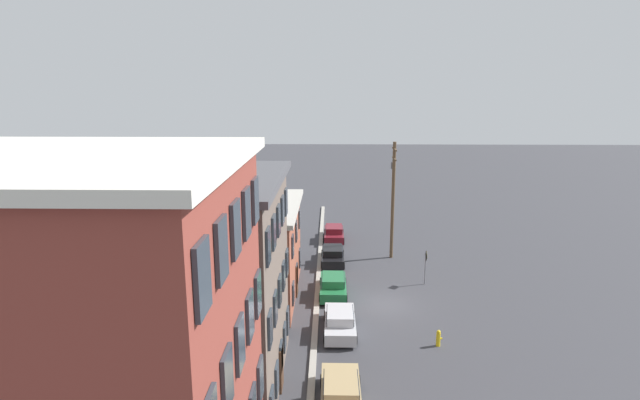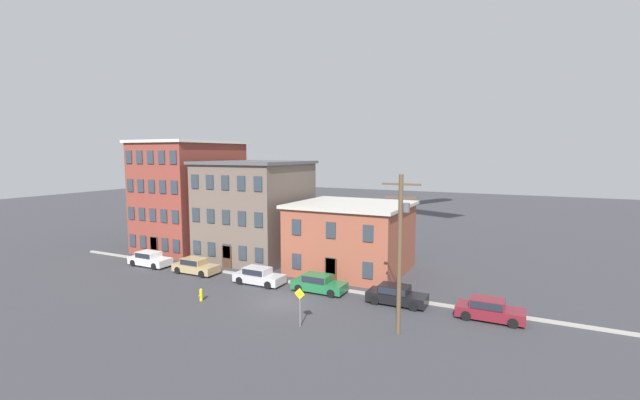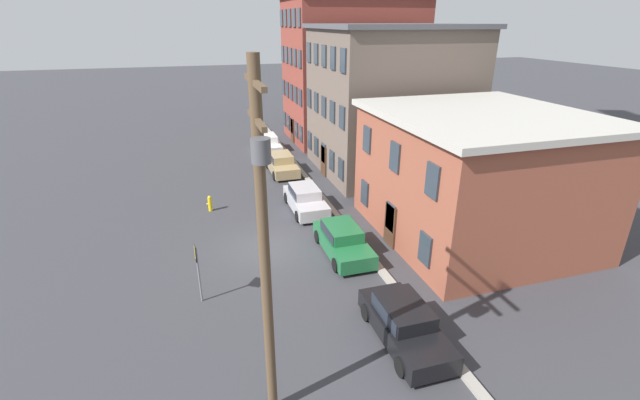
{
  "view_description": "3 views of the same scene",
  "coord_description": "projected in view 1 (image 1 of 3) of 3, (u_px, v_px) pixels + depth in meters",
  "views": [
    {
      "loc": [
        -31.34,
        3.62,
        14.18
      ],
      "look_at": [
        -0.64,
        4.27,
        7.34
      ],
      "focal_mm": 28.0,
      "sensor_mm": 36.0,
      "label": 1
    },
    {
      "loc": [
        16.66,
        -26.85,
        11.22
      ],
      "look_at": [
        1.3,
        4.28,
        7.43
      ],
      "focal_mm": 24.0,
      "sensor_mm": 36.0,
      "label": 2
    },
    {
      "loc": [
        18.94,
        -3.0,
        10.55
      ],
      "look_at": [
        1.97,
        2.13,
        3.13
      ],
      "focal_mm": 24.0,
      "sensor_mm": 36.0,
      "label": 3
    }
  ],
  "objects": [
    {
      "name": "fire_hydrant",
      "position": [
        438.0,
        338.0,
        28.07
      ],
      "size": [
        0.24,
        0.34,
        0.96
      ],
      "color": "yellow",
      "rests_on": "ground_plane"
    },
    {
      "name": "car_green",
      "position": [
        333.0,
        285.0,
        35.05
      ],
      "size": [
        4.4,
        1.92,
        1.43
      ],
      "color": "#1E6638",
      "rests_on": "ground_plane"
    },
    {
      "name": "utility_pole",
      "position": [
        393.0,
        194.0,
        41.83
      ],
      "size": [
        2.4,
        0.44,
        9.97
      ],
      "color": "brown",
      "rests_on": "ground_plane"
    },
    {
      "name": "kerb_strip",
      "position": [
        317.0,
        303.0,
        33.67
      ],
      "size": [
        56.0,
        0.36,
        0.16
      ],
      "primitive_type": "cube",
      "color": "#9E998E",
      "rests_on": "ground_plane"
    },
    {
      "name": "ground_plane",
      "position": [
        383.0,
        304.0,
        33.59
      ],
      "size": [
        200.0,
        200.0,
        0.0
      ],
      "primitive_type": "plane",
      "color": "#38383D"
    },
    {
      "name": "car_black",
      "position": [
        333.0,
        255.0,
        41.37
      ],
      "size": [
        4.4,
        1.92,
        1.43
      ],
      "color": "black",
      "rests_on": "ground_plane"
    },
    {
      "name": "apartment_far",
      "position": [
        229.0,
        250.0,
        34.57
      ],
      "size": [
        10.65,
        9.75,
        6.53
      ],
      "color": "brown",
      "rests_on": "ground_plane"
    },
    {
      "name": "car_tan",
      "position": [
        341.0,
        393.0,
        22.57
      ],
      "size": [
        4.4,
        1.92,
        1.43
      ],
      "color": "tan",
      "rests_on": "ground_plane"
    },
    {
      "name": "car_maroon",
      "position": [
        334.0,
        233.0,
        47.72
      ],
      "size": [
        4.4,
        1.92,
        1.43
      ],
      "color": "maroon",
      "rests_on": "ground_plane"
    },
    {
      "name": "apartment_midblock",
      "position": [
        173.0,
        286.0,
        23.18
      ],
      "size": [
        10.01,
        10.37,
        10.41
      ],
      "color": "#66564C",
      "rests_on": "ground_plane"
    },
    {
      "name": "caution_sign",
      "position": [
        426.0,
        262.0,
        36.71
      ],
      "size": [
        0.84,
        0.08,
        2.62
      ],
      "color": "slate",
      "rests_on": "ground_plane"
    },
    {
      "name": "apartment_corner",
      "position": [
        27.0,
        389.0,
        13.33
      ],
      "size": [
        8.63,
        11.97,
        12.67
      ],
      "color": "brown",
      "rests_on": "ground_plane"
    },
    {
      "name": "car_silver",
      "position": [
        340.0,
        321.0,
        29.58
      ],
      "size": [
        4.4,
        1.92,
        1.43
      ],
      "color": "#B7B7BC",
      "rests_on": "ground_plane"
    }
  ]
}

